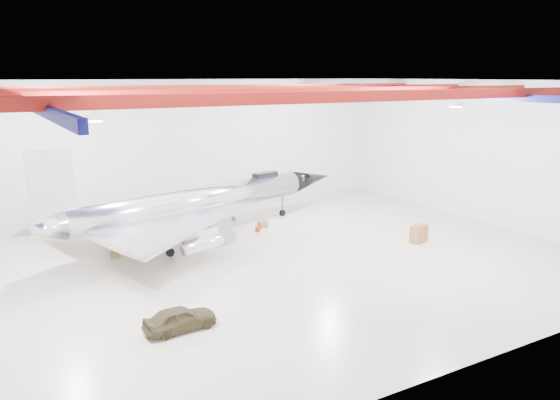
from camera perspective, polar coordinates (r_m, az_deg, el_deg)
floor at (r=33.77m, az=-2.72°, el=-6.68°), size 40.00×40.00×0.00m
wall_back at (r=46.08m, az=-11.37°, el=5.40°), size 40.00×0.00×40.00m
wall_right at (r=44.97m, az=20.60°, el=4.65°), size 0.00×30.00×30.00m
ceiling at (r=31.83m, az=-2.94°, el=12.33°), size 40.00×40.00×0.00m
ceiling_structure at (r=31.84m, az=-2.92°, el=11.11°), size 39.50×29.50×1.08m
jet_aircraft at (r=39.02m, az=-8.82°, el=-0.48°), size 26.27×18.51×7.28m
jeep at (r=25.64m, az=-10.41°, el=-12.08°), size 3.40×1.54×1.13m
desk at (r=38.99m, az=14.30°, el=-3.45°), size 1.44×0.94×1.21m
crate_ply at (r=36.29m, az=-16.89°, el=-5.56°), size 0.58×0.52×0.33m
toolbox_red at (r=40.29m, az=-8.18°, el=-3.28°), size 0.62×0.55×0.36m
parts_bin at (r=41.47m, az=-1.84°, el=-2.61°), size 0.69×0.57×0.46m
crate_small at (r=39.83m, az=-16.40°, el=-3.96°), size 0.39×0.34×0.24m
tool_chest at (r=40.48m, az=-2.33°, el=-3.08°), size 0.45×0.45×0.36m
oil_barrel at (r=36.88m, az=-8.07°, el=-4.80°), size 0.59×0.52×0.35m
spares_box at (r=43.72m, az=-4.88°, el=-1.93°), size 0.43×0.43×0.32m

